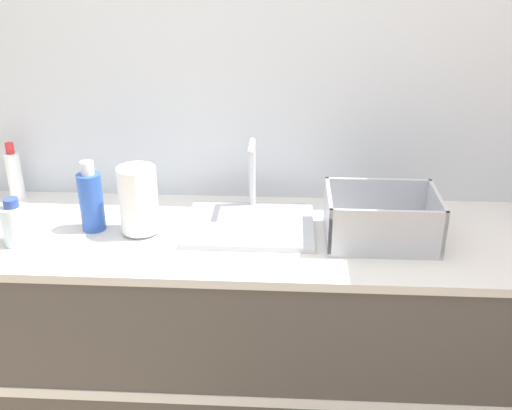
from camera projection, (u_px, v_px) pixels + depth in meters
The scene contains 8 objects.
wall_back at pixel (266, 102), 2.24m from camera, with size 4.67×0.06×2.60m.
counter_cabinet at pixel (261, 340), 2.28m from camera, with size 2.29×0.65×0.93m.
sink at pixel (250, 221), 2.12m from camera, with size 0.45×0.36×0.28m.
paper_towel_roll at pixel (138, 200), 2.04m from camera, with size 0.13×0.13×0.24m.
dish_rack at pixel (381, 223), 2.02m from camera, with size 0.37×0.27×0.17m.
bottle_white_spray at pixel (15, 175), 2.31m from camera, with size 0.06×0.06×0.23m.
bottle_clear at pixel (15, 224), 1.99m from camera, with size 0.09×0.09×0.16m.
bottle_blue at pixel (91, 200), 2.07m from camera, with size 0.08×0.08×0.25m.
Camera 1 is at (0.08, -1.54, 1.88)m, focal length 42.00 mm.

